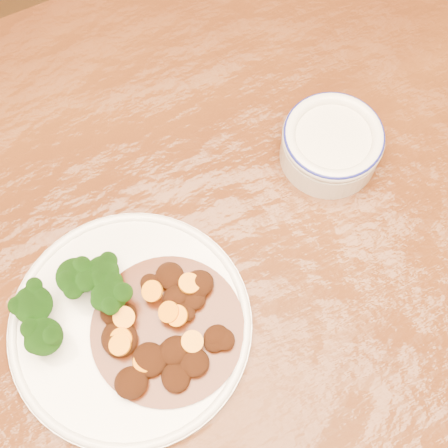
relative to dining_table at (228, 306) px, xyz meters
name	(u,v)px	position (x,y,z in m)	size (l,w,h in m)	color
ground	(226,390)	(0.00, 0.00, -0.67)	(4.00, 4.00, 0.00)	#4A2712
dining_table	(228,306)	(0.00, 0.00, 0.00)	(1.51, 0.92, 0.75)	#51270E
dinner_plate	(130,325)	(-0.11, 0.01, 0.09)	(0.25, 0.25, 0.02)	white
broccoli_florets	(71,298)	(-0.15, 0.05, 0.12)	(0.11, 0.08, 0.04)	#70A053
mince_stew	(168,330)	(-0.08, -0.02, 0.10)	(0.16, 0.16, 0.03)	#401106
dip_bowl	(331,144)	(0.17, 0.08, 0.11)	(0.11, 0.11, 0.05)	beige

